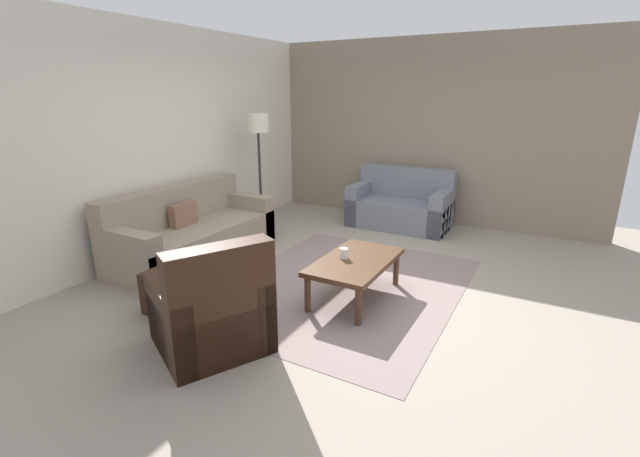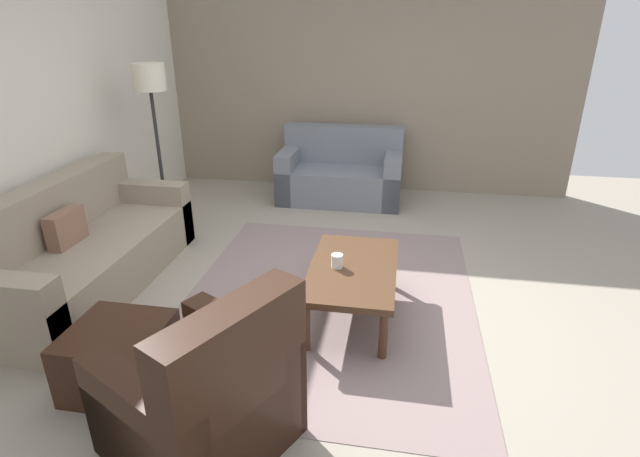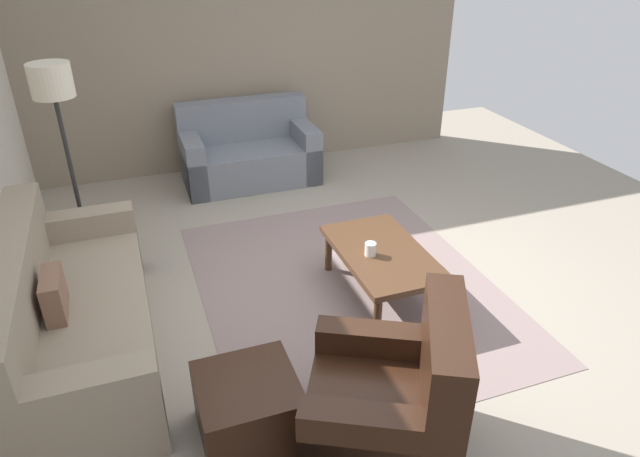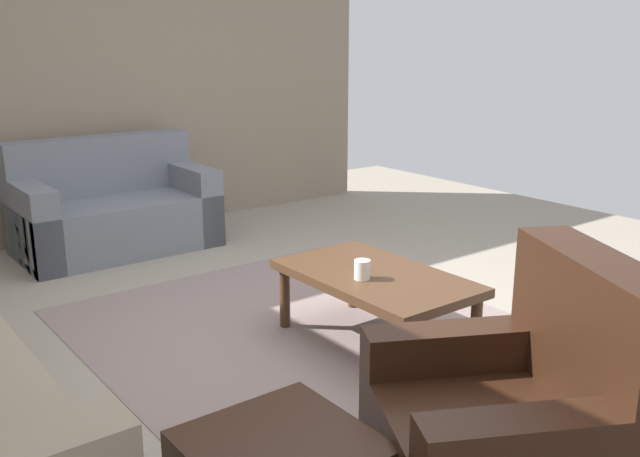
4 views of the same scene
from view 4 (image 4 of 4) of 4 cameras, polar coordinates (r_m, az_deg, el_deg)
name	(u,v)px [view 4 (image 4 of 4)]	position (r m, az deg, el deg)	size (l,w,h in m)	color
ground_plane	(324,342)	(3.94, 0.33, -9.22)	(8.00, 8.00, 0.00)	gray
stone_feature_panel	(105,68)	(6.24, -17.19, 12.44)	(0.12, 5.20, 2.80)	gray
area_rug	(324,341)	(3.94, 0.33, -9.16)	(2.90, 2.32, 0.01)	gray
couch_loveseat	(112,211)	(5.82, -16.62, 1.35)	(0.82, 1.49, 0.88)	slate
armchair_leather	(522,441)	(2.58, 16.16, -16.36)	(1.08, 1.08, 0.95)	black
coffee_table	(375,282)	(3.80, 4.54, -4.39)	(1.10, 0.64, 0.41)	#472D1C
cup	(362,269)	(3.68, 3.47, -3.36)	(0.09, 0.09, 0.10)	white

